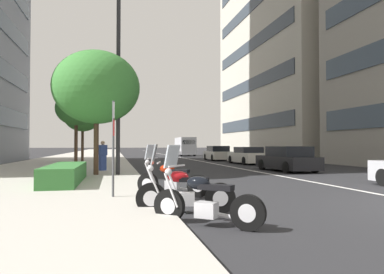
% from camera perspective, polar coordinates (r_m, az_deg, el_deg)
% --- Properties ---
extents(sidewalk_right_plaza, '(160.00, 8.64, 0.15)m').
position_cam_1_polar(sidewalk_right_plaza, '(36.48, -17.40, -3.43)').
color(sidewalk_right_plaza, '#B2ADA3').
rests_on(sidewalk_right_plaza, ground).
extents(lane_centre_stripe, '(110.00, 0.16, 0.01)m').
position_cam_1_polar(lane_centre_stripe, '(42.06, -1.83, -3.30)').
color(lane_centre_stripe, silver).
rests_on(lane_centre_stripe, ground).
extents(motorcycle_second_in_row, '(1.48, 1.76, 1.47)m').
position_cam_1_polar(motorcycle_second_in_row, '(6.57, 1.99, -10.32)').
color(motorcycle_second_in_row, black).
rests_on(motorcycle_second_in_row, ground).
extents(motorcycle_by_sign_pole, '(0.71, 2.11, 1.49)m').
position_cam_1_polar(motorcycle_by_sign_pole, '(7.73, -1.30, -8.88)').
color(motorcycle_by_sign_pole, black).
rests_on(motorcycle_by_sign_pole, ground).
extents(motorcycle_mid_row, '(1.34, 1.92, 1.48)m').
position_cam_1_polar(motorcycle_mid_row, '(10.33, -3.37, -6.98)').
color(motorcycle_mid_row, black).
rests_on(motorcycle_mid_row, ground).
extents(car_following_behind, '(4.43, 2.01, 1.40)m').
position_cam_1_polar(car_following_behind, '(20.76, 15.01, -3.48)').
color(car_following_behind, black).
rests_on(car_following_behind, ground).
extents(car_mid_block_traffic, '(4.38, 1.97, 1.32)m').
position_cam_1_polar(car_mid_block_traffic, '(28.11, 8.87, -3.01)').
color(car_mid_block_traffic, beige).
rests_on(car_mid_block_traffic, ground).
extents(car_far_down_avenue, '(4.16, 1.90, 1.39)m').
position_cam_1_polar(car_far_down_avenue, '(34.26, 4.10, -2.65)').
color(car_far_down_avenue, beige).
rests_on(car_far_down_avenue, ground).
extents(delivery_van_ahead, '(5.61, 2.12, 2.49)m').
position_cam_1_polar(delivery_van_ahead, '(48.53, -1.12, -1.46)').
color(delivery_van_ahead, '#B7B7BC').
rests_on(delivery_van_ahead, ground).
extents(parking_sign_by_curb, '(0.32, 0.06, 2.45)m').
position_cam_1_polar(parking_sign_by_curb, '(9.33, -12.43, 0.07)').
color(parking_sign_by_curb, '#47494C').
rests_on(parking_sign_by_curb, sidewalk_right_plaza).
extents(street_lamp_with_banners, '(1.26, 2.56, 8.69)m').
position_cam_1_polar(street_lamp_with_banners, '(16.75, -10.46, 11.82)').
color(street_lamp_with_banners, '#232326').
rests_on(street_lamp_with_banners, sidewalk_right_plaza).
extents(clipped_hedge_bed, '(4.86, 1.10, 0.62)m').
position_cam_1_polar(clipped_hedge_bed, '(13.46, -19.59, -5.51)').
color(clipped_hedge_bed, '#337033').
rests_on(clipped_hedge_bed, sidewalk_right_plaza).
extents(street_tree_near_plaza_corner, '(3.85, 3.85, 5.54)m').
position_cam_1_polar(street_tree_near_plaza_corner, '(16.66, -15.02, 7.65)').
color(street_tree_near_plaza_corner, '#473323').
rests_on(street_tree_near_plaza_corner, sidewalk_right_plaza).
extents(street_tree_mid_sidewalk, '(2.64, 2.64, 4.84)m').
position_cam_1_polar(street_tree_mid_sidewalk, '(24.55, -18.02, 4.34)').
color(street_tree_mid_sidewalk, '#473323').
rests_on(street_tree_mid_sidewalk, sidewalk_right_plaza).
extents(street_tree_far_plaza, '(3.08, 3.08, 5.06)m').
position_cam_1_polar(street_tree_far_plaza, '(30.88, -17.07, 3.26)').
color(street_tree_far_plaza, '#473323').
rests_on(street_tree_far_plaza, sidewalk_right_plaza).
extents(pedestrian_on_plaza, '(0.44, 0.48, 1.54)m').
position_cam_1_polar(pedestrian_on_plaza, '(19.13, -14.08, -2.91)').
color(pedestrian_on_plaza, '#33478C').
rests_on(pedestrian_on_plaza, sidewalk_right_plaza).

